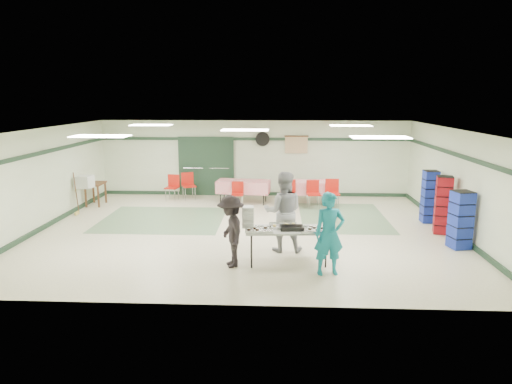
{
  "coord_description": "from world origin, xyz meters",
  "views": [
    {
      "loc": [
        0.85,
        -11.75,
        3.51
      ],
      "look_at": [
        0.3,
        -0.3,
        1.12
      ],
      "focal_mm": 32.0,
      "sensor_mm": 36.0,
      "label": 1
    }
  ],
  "objects_px": {
    "chair_loose_b": "(173,185)",
    "crate_stack_red": "(443,205)",
    "chair_loose_a": "(188,183)",
    "crate_stack_blue_b": "(461,220)",
    "chair_d": "(238,192)",
    "printer_table": "(95,186)",
    "volunteer_teal": "(329,234)",
    "crate_stack_blue_a": "(429,197)",
    "volunteer_dark": "(231,231)",
    "dining_table_a": "(309,187)",
    "chair_a": "(313,191)",
    "chair_b": "(289,191)",
    "broom": "(76,193)",
    "office_printer": "(84,182)",
    "serving_table": "(288,231)",
    "volunteer_grey": "(283,212)",
    "chair_c": "(332,190)",
    "dining_table_b": "(243,186)"
  },
  "relations": [
    {
      "from": "chair_loose_a",
      "to": "crate_stack_blue_a",
      "type": "xyz_separation_m",
      "value": [
        7.42,
        -2.68,
        0.18
      ]
    },
    {
      "from": "serving_table",
      "to": "chair_c",
      "type": "relative_size",
      "value": 1.98
    },
    {
      "from": "volunteer_teal",
      "to": "crate_stack_blue_a",
      "type": "xyz_separation_m",
      "value": [
        3.26,
        4.04,
        -0.09
      ]
    },
    {
      "from": "crate_stack_blue_b",
      "to": "printer_table",
      "type": "relative_size",
      "value": 1.71
    },
    {
      "from": "printer_table",
      "to": "broom",
      "type": "bearing_deg",
      "value": -94.45
    },
    {
      "from": "crate_stack_blue_b",
      "to": "broom",
      "type": "height_order",
      "value": "crate_stack_blue_b"
    },
    {
      "from": "crate_stack_blue_b",
      "to": "printer_table",
      "type": "xyz_separation_m",
      "value": [
        -10.3,
        3.91,
        -0.06
      ]
    },
    {
      "from": "chair_loose_a",
      "to": "crate_stack_blue_b",
      "type": "xyz_separation_m",
      "value": [
        7.42,
        -4.96,
        0.12
      ]
    },
    {
      "from": "chair_loose_b",
      "to": "crate_stack_red",
      "type": "relative_size",
      "value": 0.58
    },
    {
      "from": "chair_loose_b",
      "to": "crate_stack_blue_b",
      "type": "bearing_deg",
      "value": -21.72
    },
    {
      "from": "crate_stack_blue_b",
      "to": "printer_table",
      "type": "bearing_deg",
      "value": 159.2
    },
    {
      "from": "volunteer_grey",
      "to": "chair_c",
      "type": "xyz_separation_m",
      "value": [
        1.62,
        4.29,
        -0.36
      ]
    },
    {
      "from": "volunteer_grey",
      "to": "dining_table_a",
      "type": "distance_m",
      "value": 4.95
    },
    {
      "from": "chair_loose_b",
      "to": "broom",
      "type": "relative_size",
      "value": 0.68
    },
    {
      "from": "volunteer_teal",
      "to": "crate_stack_blue_a",
      "type": "relative_size",
      "value": 1.13
    },
    {
      "from": "chair_loose_a",
      "to": "volunteer_teal",
      "type": "bearing_deg",
      "value": -83.28
    },
    {
      "from": "volunteer_teal",
      "to": "chair_loose_a",
      "type": "distance_m",
      "value": 7.92
    },
    {
      "from": "chair_b",
      "to": "volunteer_dark",
      "type": "bearing_deg",
      "value": -102.43
    },
    {
      "from": "crate_stack_blue_a",
      "to": "broom",
      "type": "relative_size",
      "value": 1.15
    },
    {
      "from": "volunteer_grey",
      "to": "office_printer",
      "type": "height_order",
      "value": "volunteer_grey"
    },
    {
      "from": "volunteer_grey",
      "to": "broom",
      "type": "distance_m",
      "value": 6.92
    },
    {
      "from": "chair_loose_b",
      "to": "crate_stack_blue_b",
      "type": "relative_size",
      "value": 0.64
    },
    {
      "from": "chair_loose_b",
      "to": "printer_table",
      "type": "xyz_separation_m",
      "value": [
        -2.38,
        -0.85,
        0.08
      ]
    },
    {
      "from": "crate_stack_red",
      "to": "dining_table_b",
      "type": "bearing_deg",
      "value": 148.96
    },
    {
      "from": "chair_d",
      "to": "printer_table",
      "type": "xyz_separation_m",
      "value": [
        -4.7,
        0.0,
        0.12
      ]
    },
    {
      "from": "crate_stack_blue_a",
      "to": "crate_stack_red",
      "type": "relative_size",
      "value": 0.98
    },
    {
      "from": "volunteer_teal",
      "to": "crate_stack_blue_b",
      "type": "bearing_deg",
      "value": 18.02
    },
    {
      "from": "dining_table_b",
      "to": "crate_stack_blue_a",
      "type": "bearing_deg",
      "value": -16.21
    },
    {
      "from": "dining_table_a",
      "to": "printer_table",
      "type": "bearing_deg",
      "value": -176.67
    },
    {
      "from": "crate_stack_blue_a",
      "to": "volunteer_grey",
      "type": "bearing_deg",
      "value": -147.5
    },
    {
      "from": "chair_c",
      "to": "volunteer_grey",
      "type": "bearing_deg",
      "value": -111.73
    },
    {
      "from": "dining_table_b",
      "to": "chair_b",
      "type": "distance_m",
      "value": 1.63
    },
    {
      "from": "crate_stack_red",
      "to": "broom",
      "type": "relative_size",
      "value": 1.18
    },
    {
      "from": "volunteer_grey",
      "to": "printer_table",
      "type": "height_order",
      "value": "volunteer_grey"
    },
    {
      "from": "volunteer_dark",
      "to": "office_printer",
      "type": "relative_size",
      "value": 3.16
    },
    {
      "from": "volunteer_teal",
      "to": "broom",
      "type": "xyz_separation_m",
      "value": [
        -7.12,
        4.41,
        -0.17
      ]
    },
    {
      "from": "dining_table_a",
      "to": "office_printer",
      "type": "relative_size",
      "value": 3.92
    },
    {
      "from": "office_printer",
      "to": "crate_stack_red",
      "type": "bearing_deg",
      "value": -2.18
    },
    {
      "from": "dining_table_a",
      "to": "chair_c",
      "type": "relative_size",
      "value": 2.03
    },
    {
      "from": "volunteer_dark",
      "to": "crate_stack_red",
      "type": "bearing_deg",
      "value": 98.72
    },
    {
      "from": "dining_table_a",
      "to": "printer_table",
      "type": "relative_size",
      "value": 2.34
    },
    {
      "from": "chair_a",
      "to": "chair_loose_b",
      "type": "relative_size",
      "value": 1.0
    },
    {
      "from": "dining_table_a",
      "to": "crate_stack_blue_a",
      "type": "relative_size",
      "value": 1.26
    },
    {
      "from": "dining_table_b",
      "to": "chair_loose_b",
      "type": "bearing_deg",
      "value": 179.18
    },
    {
      "from": "volunteer_teal",
      "to": "dining_table_b",
      "type": "relative_size",
      "value": 0.93
    },
    {
      "from": "dining_table_b",
      "to": "broom",
      "type": "height_order",
      "value": "broom"
    },
    {
      "from": "chair_loose_a",
      "to": "crate_stack_red",
      "type": "relative_size",
      "value": 0.61
    },
    {
      "from": "chair_b",
      "to": "chair_c",
      "type": "relative_size",
      "value": 0.96
    },
    {
      "from": "serving_table",
      "to": "chair_loose_b",
      "type": "height_order",
      "value": "chair_loose_b"
    },
    {
      "from": "volunteer_grey",
      "to": "dining_table_a",
      "type": "relative_size",
      "value": 0.98
    }
  ]
}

